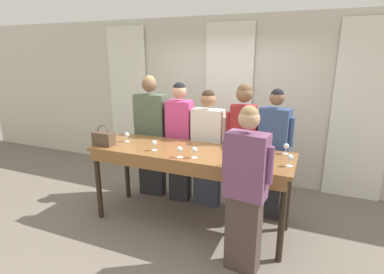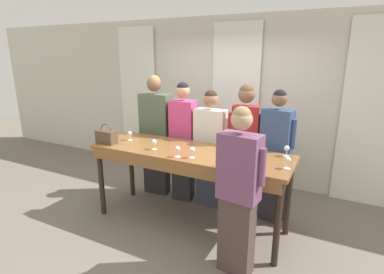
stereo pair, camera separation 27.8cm
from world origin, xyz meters
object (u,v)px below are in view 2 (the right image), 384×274
(wine_glass_center_mid, at_px, (287,149))
(wine_glass_front_left, at_px, (192,150))
(handbag, at_px, (107,137))
(guest_pink_top, at_px, (183,141))
(wine_glass_center_left, at_px, (288,161))
(wine_glass_back_left, at_px, (178,150))
(host_pouring, at_px, (238,191))
(wine_glass_center_right, at_px, (232,143))
(wine_glass_front_mid, at_px, (130,134))
(guest_striped_shirt, at_px, (244,146))
(guest_navy_coat, at_px, (275,155))
(wine_glass_front_right, at_px, (154,142))
(guest_olive_jacket, at_px, (156,134))
(tasting_bar, at_px, (188,159))
(wine_bottle, at_px, (238,156))
(guest_cream_sweater, at_px, (210,148))

(wine_glass_center_mid, bearing_deg, wine_glass_front_left, -149.99)
(handbag, xyz_separation_m, wine_glass_center_mid, (2.25, 0.55, -0.00))
(wine_glass_center_mid, distance_m, guest_pink_top, 1.57)
(wine_glass_center_left, bearing_deg, wine_glass_back_left, -170.74)
(guest_pink_top, height_order, host_pouring, guest_pink_top)
(handbag, relative_size, host_pouring, 0.16)
(handbag, bearing_deg, wine_glass_center_right, 16.35)
(wine_glass_front_mid, bearing_deg, wine_glass_center_right, 8.56)
(wine_glass_center_mid, bearing_deg, guest_striped_shirt, 154.60)
(guest_pink_top, xyz_separation_m, guest_navy_coat, (1.35, 0.00, -0.01))
(handbag, height_order, wine_glass_front_right, handbag)
(handbag, xyz_separation_m, wine_glass_front_mid, (0.18, 0.26, -0.00))
(guest_olive_jacket, bearing_deg, wine_glass_center_left, -18.19)
(wine_glass_front_left, height_order, guest_striped_shirt, guest_striped_shirt)
(wine_glass_front_right, relative_size, guest_olive_jacket, 0.07)
(tasting_bar, bearing_deg, handbag, -169.54)
(wine_glass_front_left, distance_m, guest_striped_shirt, 0.92)
(guest_pink_top, bearing_deg, wine_glass_front_right, -89.27)
(tasting_bar, relative_size, wine_glass_front_right, 19.47)
(wine_bottle, relative_size, wine_glass_center_right, 2.30)
(wine_bottle, height_order, wine_glass_front_mid, wine_bottle)
(guest_striped_shirt, bearing_deg, wine_glass_center_right, -97.46)
(handbag, relative_size, wine_glass_center_right, 2.10)
(wine_bottle, bearing_deg, guest_striped_shirt, 103.08)
(handbag, distance_m, wine_glass_center_right, 1.67)
(wine_glass_center_left, relative_size, guest_navy_coat, 0.07)
(tasting_bar, xyz_separation_m, wine_glass_front_right, (-0.40, -0.15, 0.20))
(wine_glass_center_mid, distance_m, host_pouring, 0.97)
(guest_navy_coat, bearing_deg, guest_cream_sweater, 180.00)
(wine_glass_front_right, xyz_separation_m, guest_olive_jacket, (-0.50, 0.77, -0.14))
(wine_glass_center_mid, bearing_deg, host_pouring, -106.86)
(wine_bottle, height_order, guest_cream_sweater, guest_cream_sweater)
(wine_glass_front_mid, bearing_deg, guest_striped_shirt, 21.55)
(wine_glass_center_left, relative_size, guest_cream_sweater, 0.08)
(wine_glass_back_left, xyz_separation_m, guest_olive_jacket, (-0.90, 0.89, -0.14))
(handbag, distance_m, wine_glass_front_mid, 0.31)
(wine_glass_front_left, relative_size, host_pouring, 0.08)
(host_pouring, bearing_deg, wine_glass_center_mid, 73.14)
(wine_bottle, xyz_separation_m, guest_cream_sweater, (-0.69, 0.84, -0.24))
(guest_cream_sweater, bearing_deg, wine_glass_back_left, -91.41)
(wine_glass_center_mid, height_order, guest_pink_top, guest_pink_top)
(handbag, relative_size, guest_striped_shirt, 0.15)
(guest_striped_shirt, bearing_deg, wine_glass_center_mid, -25.40)
(host_pouring, bearing_deg, guest_cream_sweater, 124.58)
(guest_cream_sweater, bearing_deg, guest_striped_shirt, 0.00)
(wine_bottle, relative_size, wine_glass_center_mid, 2.30)
(wine_glass_center_mid, xyz_separation_m, guest_olive_jacket, (-2.02, 0.28, -0.13))
(guest_cream_sweater, distance_m, guest_navy_coat, 0.92)
(wine_bottle, xyz_separation_m, wine_glass_center_mid, (0.41, 0.55, -0.02))
(tasting_bar, height_order, wine_glass_center_mid, wine_glass_center_mid)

